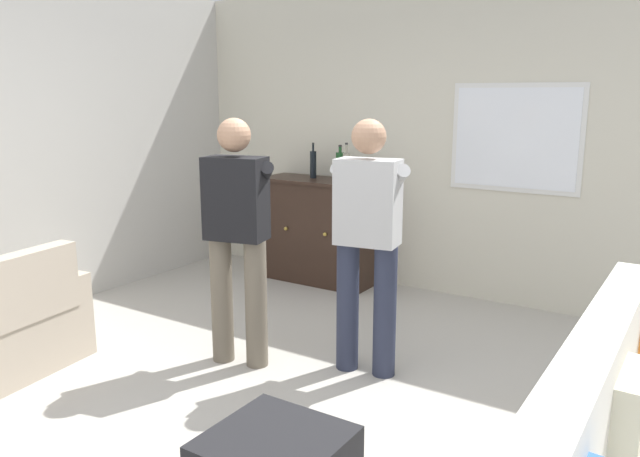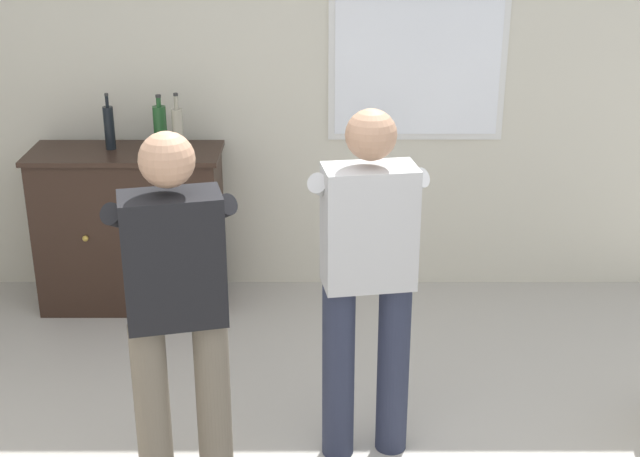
{
  "view_description": "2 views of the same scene",
  "coord_description": "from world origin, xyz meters",
  "px_view_note": "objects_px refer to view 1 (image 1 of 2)",
  "views": [
    {
      "loc": [
        2.18,
        -2.72,
        1.83
      ],
      "look_at": [
        0.06,
        0.56,
        0.98
      ],
      "focal_mm": 35.0,
      "sensor_mm": 36.0,
      "label": 1
    },
    {
      "loc": [
        0.1,
        -2.87,
        2.59
      ],
      "look_at": [
        0.09,
        0.72,
        1.15
      ],
      "focal_mm": 50.0,
      "sensor_mm": 36.0,
      "label": 2
    }
  ],
  "objects_px": {
    "bottle_wine_green": "(340,166)",
    "bottle_liquor_amber": "(313,164)",
    "person_standing_right": "(368,235)",
    "bottle_spirits_clear": "(346,167)",
    "person_standing_left": "(238,230)",
    "sideboard_cabinet": "(318,230)",
    "armchair": "(13,328)"
  },
  "relations": [
    {
      "from": "bottle_wine_green",
      "to": "bottle_liquor_amber",
      "type": "height_order",
      "value": "bottle_liquor_amber"
    },
    {
      "from": "bottle_wine_green",
      "to": "person_standing_right",
      "type": "xyz_separation_m",
      "value": [
        1.18,
        -1.6,
        -0.22
      ]
    },
    {
      "from": "bottle_wine_green",
      "to": "bottle_spirits_clear",
      "type": "distance_m",
      "value": 0.15
    },
    {
      "from": "bottle_liquor_amber",
      "to": "person_standing_left",
      "type": "relative_size",
      "value": 0.21
    },
    {
      "from": "bottle_wine_green",
      "to": "person_standing_right",
      "type": "distance_m",
      "value": 2.0
    },
    {
      "from": "bottle_spirits_clear",
      "to": "person_standing_left",
      "type": "distance_m",
      "value": 1.9
    },
    {
      "from": "bottle_wine_green",
      "to": "person_standing_right",
      "type": "height_order",
      "value": "person_standing_right"
    },
    {
      "from": "person_standing_right",
      "to": "bottle_spirits_clear",
      "type": "bearing_deg",
      "value": 124.86
    },
    {
      "from": "sideboard_cabinet",
      "to": "person_standing_right",
      "type": "distance_m",
      "value": 2.14
    },
    {
      "from": "sideboard_cabinet",
      "to": "bottle_liquor_amber",
      "type": "xyz_separation_m",
      "value": [
        -0.09,
        0.04,
        0.65
      ]
    },
    {
      "from": "bottle_wine_green",
      "to": "bottle_liquor_amber",
      "type": "xyz_separation_m",
      "value": [
        -0.31,
        0.0,
        -0.0
      ]
    },
    {
      "from": "person_standing_left",
      "to": "person_standing_right",
      "type": "bearing_deg",
      "value": 23.51
    },
    {
      "from": "bottle_liquor_amber",
      "to": "person_standing_left",
      "type": "distance_m",
      "value": 2.08
    },
    {
      "from": "bottle_liquor_amber",
      "to": "bottle_spirits_clear",
      "type": "relative_size",
      "value": 0.94
    },
    {
      "from": "bottle_wine_green",
      "to": "person_standing_right",
      "type": "bearing_deg",
      "value": -53.76
    },
    {
      "from": "sideboard_cabinet",
      "to": "armchair",
      "type": "bearing_deg",
      "value": -102.15
    },
    {
      "from": "person_standing_left",
      "to": "armchair",
      "type": "bearing_deg",
      "value": -142.74
    },
    {
      "from": "armchair",
      "to": "person_standing_right",
      "type": "relative_size",
      "value": 0.57
    },
    {
      "from": "person_standing_right",
      "to": "bottle_liquor_amber",
      "type": "bearing_deg",
      "value": 132.72
    },
    {
      "from": "bottle_wine_green",
      "to": "person_standing_left",
      "type": "distance_m",
      "value": 2.0
    },
    {
      "from": "armchair",
      "to": "person_standing_right",
      "type": "bearing_deg",
      "value": 32.25
    },
    {
      "from": "bottle_liquor_amber",
      "to": "bottle_wine_green",
      "type": "bearing_deg",
      "value": -0.73
    },
    {
      "from": "bottle_wine_green",
      "to": "armchair",
      "type": "bearing_deg",
      "value": -106.12
    },
    {
      "from": "armchair",
      "to": "bottle_spirits_clear",
      "type": "distance_m",
      "value": 3.07
    },
    {
      "from": "armchair",
      "to": "bottle_wine_green",
      "type": "height_order",
      "value": "bottle_wine_green"
    },
    {
      "from": "armchair",
      "to": "sideboard_cabinet",
      "type": "distance_m",
      "value": 2.9
    },
    {
      "from": "sideboard_cabinet",
      "to": "bottle_spirits_clear",
      "type": "bearing_deg",
      "value": -7.77
    },
    {
      "from": "bottle_liquor_amber",
      "to": "person_standing_right",
      "type": "xyz_separation_m",
      "value": [
        1.48,
        -1.61,
        -0.22
      ]
    },
    {
      "from": "sideboard_cabinet",
      "to": "bottle_spirits_clear",
      "type": "relative_size",
      "value": 3.18
    },
    {
      "from": "person_standing_left",
      "to": "person_standing_right",
      "type": "height_order",
      "value": "same"
    },
    {
      "from": "sideboard_cabinet",
      "to": "bottle_wine_green",
      "type": "relative_size",
      "value": 3.46
    },
    {
      "from": "person_standing_left",
      "to": "bottle_wine_green",
      "type": "bearing_deg",
      "value": 100.93
    }
  ]
}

